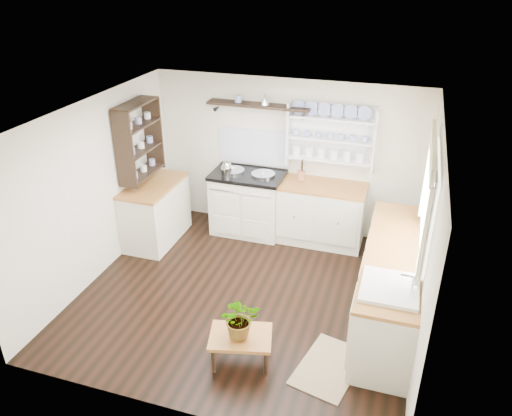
# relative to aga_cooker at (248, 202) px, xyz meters

# --- Properties ---
(floor) EXTENTS (4.00, 3.80, 0.01)m
(floor) POSITION_rel_aga_cooker_xyz_m (0.50, -1.57, -0.48)
(floor) COLOR black
(floor) RESTS_ON ground
(wall_back) EXTENTS (4.00, 0.02, 2.30)m
(wall_back) POSITION_rel_aga_cooker_xyz_m (0.50, 0.33, 0.67)
(wall_back) COLOR beige
(wall_back) RESTS_ON ground
(wall_right) EXTENTS (0.02, 3.80, 2.30)m
(wall_right) POSITION_rel_aga_cooker_xyz_m (2.50, -1.57, 0.67)
(wall_right) COLOR beige
(wall_right) RESTS_ON ground
(wall_left) EXTENTS (0.02, 3.80, 2.30)m
(wall_left) POSITION_rel_aga_cooker_xyz_m (-1.50, -1.57, 0.67)
(wall_left) COLOR beige
(wall_left) RESTS_ON ground
(ceiling) EXTENTS (4.00, 3.80, 0.01)m
(ceiling) POSITION_rel_aga_cooker_xyz_m (0.50, -1.57, 1.82)
(ceiling) COLOR white
(ceiling) RESTS_ON wall_back
(window) EXTENTS (0.08, 1.55, 1.22)m
(window) POSITION_rel_aga_cooker_xyz_m (2.45, -1.42, 1.08)
(window) COLOR white
(window) RESTS_ON wall_right
(aga_cooker) EXTENTS (1.06, 0.74, 0.98)m
(aga_cooker) POSITION_rel_aga_cooker_xyz_m (0.00, 0.00, 0.00)
(aga_cooker) COLOR #EEE6CF
(aga_cooker) RESTS_ON floor
(back_cabinets) EXTENTS (1.27, 0.63, 0.90)m
(back_cabinets) POSITION_rel_aga_cooker_xyz_m (1.10, 0.03, -0.02)
(back_cabinets) COLOR silver
(back_cabinets) RESTS_ON floor
(right_cabinets) EXTENTS (0.62, 2.43, 0.90)m
(right_cabinets) POSITION_rel_aga_cooker_xyz_m (2.20, -1.47, -0.02)
(right_cabinets) COLOR silver
(right_cabinets) RESTS_ON floor
(belfast_sink) EXTENTS (0.55, 0.60, 0.45)m
(belfast_sink) POSITION_rel_aga_cooker_xyz_m (2.20, -2.22, 0.32)
(belfast_sink) COLOR white
(belfast_sink) RESTS_ON right_cabinets
(left_cabinets) EXTENTS (0.62, 1.13, 0.90)m
(left_cabinets) POSITION_rel_aga_cooker_xyz_m (-1.20, -0.67, -0.02)
(left_cabinets) COLOR silver
(left_cabinets) RESTS_ON floor
(plate_rack) EXTENTS (1.20, 0.22, 0.90)m
(plate_rack) POSITION_rel_aga_cooker_xyz_m (1.15, 0.29, 1.07)
(plate_rack) COLOR white
(plate_rack) RESTS_ON wall_back
(high_shelf) EXTENTS (1.50, 0.29, 0.16)m
(high_shelf) POSITION_rel_aga_cooker_xyz_m (0.10, 0.21, 1.43)
(high_shelf) COLOR black
(high_shelf) RESTS_ON wall_back
(left_shelving) EXTENTS (0.28, 0.80, 1.05)m
(left_shelving) POSITION_rel_aga_cooker_xyz_m (-1.34, -0.67, 1.07)
(left_shelving) COLOR black
(left_shelving) RESTS_ON wall_left
(kettle) EXTENTS (0.17, 0.17, 0.21)m
(kettle) POSITION_rel_aga_cooker_xyz_m (-0.28, -0.12, 0.55)
(kettle) COLOR silver
(kettle) RESTS_ON aga_cooker
(utensil_crock) EXTENTS (0.11, 0.11, 0.13)m
(utensil_crock) POSITION_rel_aga_cooker_xyz_m (0.77, 0.11, 0.49)
(utensil_crock) COLOR #9B5A39
(utensil_crock) RESTS_ON back_cabinets
(center_table) EXTENTS (0.72, 0.59, 0.34)m
(center_table) POSITION_rel_aga_cooker_xyz_m (0.82, -2.68, -0.19)
(center_table) COLOR brown
(center_table) RESTS_ON floor
(potted_plant) EXTENTS (0.51, 0.49, 0.44)m
(potted_plant) POSITION_rel_aga_cooker_xyz_m (0.82, -2.68, 0.08)
(potted_plant) COLOR #3F7233
(potted_plant) RESTS_ON center_table
(floor_rug) EXTENTS (0.73, 0.95, 0.02)m
(floor_rug) POSITION_rel_aga_cooker_xyz_m (1.71, -2.50, -0.48)
(floor_rug) COLOR #86634E
(floor_rug) RESTS_ON floor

